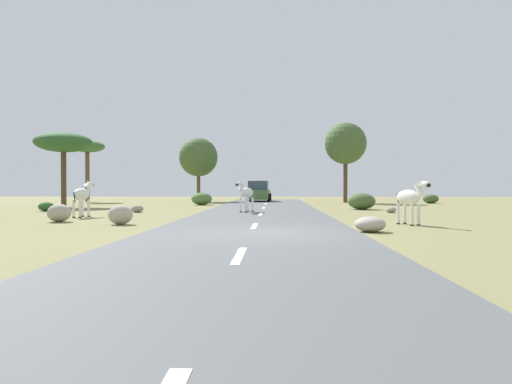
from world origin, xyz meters
name	(u,v)px	position (x,y,z in m)	size (l,w,h in m)	color
ground_plane	(268,235)	(0.00, 0.00, 0.00)	(90.00, 90.00, 0.00)	olive
road	(251,234)	(-0.47, 0.00, 0.03)	(6.00, 64.00, 0.05)	#56595B
lane_markings	(249,237)	(-0.47, -1.00, 0.05)	(0.16, 56.00, 0.01)	silver
zebra_0	(246,193)	(-1.25, 9.63, 0.98)	(0.96, 1.55, 1.56)	silver
zebra_1	(82,195)	(-8.05, 6.47, 0.95)	(0.53, 1.70, 1.60)	silver
zebra_2	(410,198)	(4.77, 3.12, 0.93)	(0.88, 1.57, 1.56)	silver
car_0	(259,192)	(-1.19, 25.63, 0.85)	(2.14, 4.40, 1.74)	#476B38
tree_0	(87,148)	(-15.99, 25.27, 4.63)	(2.92, 2.92, 5.29)	brown
tree_1	(198,157)	(-6.49, 26.21, 3.87)	(3.38, 3.38, 5.57)	brown
tree_2	(63,143)	(-13.60, 16.13, 4.14)	(3.63, 3.63, 4.83)	#4C3823
tree_4	(345,144)	(5.96, 24.19, 4.81)	(3.39, 3.39, 6.53)	#4C3823
bush_0	(431,199)	(12.33, 22.75, 0.36)	(1.19, 1.07, 0.72)	#425B2D
bush_2	(362,201)	(5.14, 13.32, 0.47)	(1.55, 1.40, 0.93)	#425B2D
bush_3	(46,207)	(-11.94, 10.80, 0.25)	(0.82, 0.74, 0.49)	#2D5628
bush_4	(202,199)	(-5.01, 19.02, 0.44)	(1.47, 1.32, 0.88)	#4C7038
rock_0	(121,215)	(-5.13, 2.90, 0.33)	(0.84, 0.70, 0.67)	#A89E8C
rock_1	(391,210)	(6.01, 10.28, 0.15)	(0.52, 0.55, 0.30)	gray
rock_2	(137,209)	(-6.77, 9.93, 0.18)	(0.63, 0.47, 0.37)	gray
rock_3	(370,224)	(2.93, 0.79, 0.22)	(0.88, 0.85, 0.45)	#A89E8C
rock_4	(59,213)	(-7.80, 3.92, 0.33)	(0.84, 0.80, 0.66)	#A89E8C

